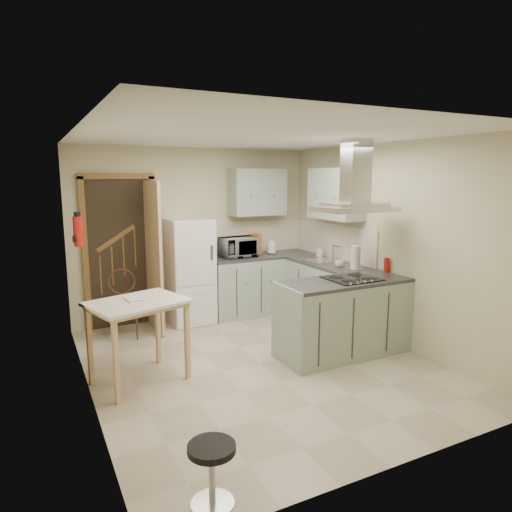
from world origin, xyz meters
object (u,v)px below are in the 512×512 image
drop_leaf_table (139,341)px  stool (212,474)px  microwave (239,247)px  extractor_hood (355,209)px  peninsula (344,317)px  bentwood_chair (125,307)px  fridge (190,271)px

drop_leaf_table → stool: 2.03m
drop_leaf_table → stool: (0.00, -2.02, -0.22)m
drop_leaf_table → microwave: size_ratio=1.71×
extractor_hood → stool: size_ratio=2.15×
peninsula → stool: peninsula is taller
bentwood_chair → stool: size_ratio=1.94×
drop_leaf_table → peninsula: bearing=-25.3°
extractor_hood → bentwood_chair: (-2.30, 1.74, -1.31)m
peninsula → stool: bearing=-144.1°
extractor_hood → stool: bearing=-145.3°
fridge → peninsula: bearing=-58.3°
fridge → extractor_hood: extractor_hood is taller
fridge → bentwood_chair: size_ratio=1.85×
fridge → bentwood_chair: fridge is taller
peninsula → microwave: (-0.45, 1.98, 0.60)m
fridge → microwave: bearing=-0.3°
stool → microwave: bearing=62.9°
fridge → peninsula: 2.35m
stool → drop_leaf_table: bearing=90.1°
peninsula → bentwood_chair: (-2.20, 1.74, -0.04)m
peninsula → drop_leaf_table: size_ratio=1.70×
drop_leaf_table → microwave: bearing=24.2°
bentwood_chair → microwave: 1.88m
drop_leaf_table → microwave: microwave is taller
fridge → extractor_hood: 2.57m
peninsula → extractor_hood: 1.27m
extractor_hood → stool: extractor_hood is taller
peninsula → microwave: 2.11m
fridge → drop_leaf_table: bearing=-123.9°
extractor_hood → drop_leaf_table: 2.77m
extractor_hood → microwave: 2.16m
peninsula → drop_leaf_table: peninsula is taller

